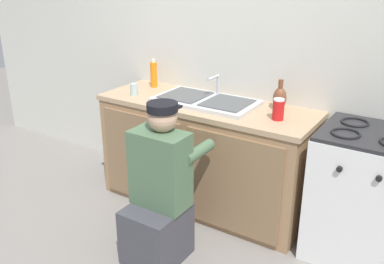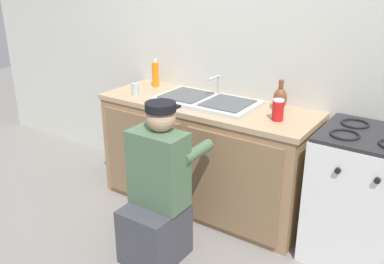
{
  "view_description": "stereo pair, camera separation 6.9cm",
  "coord_description": "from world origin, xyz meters",
  "px_view_note": "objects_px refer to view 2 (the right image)",
  "views": [
    {
      "loc": [
        1.64,
        -2.45,
        1.92
      ],
      "look_at": [
        0.0,
        0.1,
        0.72
      ],
      "focal_mm": 40.0,
      "sensor_mm": 36.0,
      "label": 1
    },
    {
      "loc": [
        1.7,
        -2.41,
        1.92
      ],
      "look_at": [
        0.0,
        0.1,
        0.72
      ],
      "focal_mm": 40.0,
      "sensor_mm": 36.0,
      "label": 2
    }
  ],
  "objects_px": {
    "stove_range": "(363,197)",
    "plumber_person": "(157,197)",
    "sink_double_basin": "(206,101)",
    "water_glass": "(135,89)",
    "soap_bottle_orange": "(156,74)",
    "soda_cup_red": "(278,110)",
    "vase_decorative": "(280,98)"
  },
  "relations": [
    {
      "from": "vase_decorative",
      "to": "water_glass",
      "type": "xyz_separation_m",
      "value": [
        -1.15,
        -0.3,
        -0.04
      ]
    },
    {
      "from": "vase_decorative",
      "to": "soda_cup_red",
      "type": "distance_m",
      "value": 0.23
    },
    {
      "from": "vase_decorative",
      "to": "stove_range",
      "type": "bearing_deg",
      "value": -12.94
    },
    {
      "from": "sink_double_basin",
      "to": "water_glass",
      "type": "distance_m",
      "value": 0.63
    },
    {
      "from": "plumber_person",
      "to": "water_glass",
      "type": "relative_size",
      "value": 11.04
    },
    {
      "from": "sink_double_basin",
      "to": "soda_cup_red",
      "type": "distance_m",
      "value": 0.63
    },
    {
      "from": "stove_range",
      "to": "soda_cup_red",
      "type": "xyz_separation_m",
      "value": [
        -0.63,
        -0.06,
        0.51
      ]
    },
    {
      "from": "soap_bottle_orange",
      "to": "water_glass",
      "type": "bearing_deg",
      "value": -86.74
    },
    {
      "from": "vase_decorative",
      "to": "soap_bottle_orange",
      "type": "bearing_deg",
      "value": -179.6
    },
    {
      "from": "sink_double_basin",
      "to": "plumber_person",
      "type": "relative_size",
      "value": 0.72
    },
    {
      "from": "plumber_person",
      "to": "vase_decorative",
      "type": "distance_m",
      "value": 1.16
    },
    {
      "from": "sink_double_basin",
      "to": "soap_bottle_orange",
      "type": "height_order",
      "value": "soap_bottle_orange"
    },
    {
      "from": "plumber_person",
      "to": "vase_decorative",
      "type": "xyz_separation_m",
      "value": [
        0.44,
        0.93,
        0.53
      ]
    },
    {
      "from": "vase_decorative",
      "to": "sink_double_basin",
      "type": "bearing_deg",
      "value": -163.56
    },
    {
      "from": "sink_double_basin",
      "to": "soap_bottle_orange",
      "type": "relative_size",
      "value": 3.2
    },
    {
      "from": "water_glass",
      "to": "soda_cup_red",
      "type": "height_order",
      "value": "soda_cup_red"
    },
    {
      "from": "vase_decorative",
      "to": "water_glass",
      "type": "distance_m",
      "value": 1.19
    },
    {
      "from": "vase_decorative",
      "to": "water_glass",
      "type": "height_order",
      "value": "vase_decorative"
    },
    {
      "from": "sink_double_basin",
      "to": "water_glass",
      "type": "height_order",
      "value": "sink_double_basin"
    },
    {
      "from": "sink_double_basin",
      "to": "soda_cup_red",
      "type": "xyz_separation_m",
      "value": [
        0.62,
        -0.06,
        0.06
      ]
    },
    {
      "from": "water_glass",
      "to": "plumber_person",
      "type": "bearing_deg",
      "value": -41.33
    },
    {
      "from": "plumber_person",
      "to": "soda_cup_red",
      "type": "xyz_separation_m",
      "value": [
        0.52,
        0.71,
        0.51
      ]
    },
    {
      "from": "sink_double_basin",
      "to": "soda_cup_red",
      "type": "bearing_deg",
      "value": -5.46
    },
    {
      "from": "water_glass",
      "to": "soap_bottle_orange",
      "type": "bearing_deg",
      "value": 93.26
    },
    {
      "from": "vase_decorative",
      "to": "soap_bottle_orange",
      "type": "relative_size",
      "value": 0.92
    },
    {
      "from": "plumber_person",
      "to": "soda_cup_red",
      "type": "relative_size",
      "value": 7.26
    },
    {
      "from": "soap_bottle_orange",
      "to": "soda_cup_red",
      "type": "distance_m",
      "value": 1.27
    },
    {
      "from": "sink_double_basin",
      "to": "soap_bottle_orange",
      "type": "distance_m",
      "value": 0.65
    },
    {
      "from": "stove_range",
      "to": "plumber_person",
      "type": "height_order",
      "value": "plumber_person"
    },
    {
      "from": "soap_bottle_orange",
      "to": "soda_cup_red",
      "type": "relative_size",
      "value": 1.64
    },
    {
      "from": "sink_double_basin",
      "to": "soda_cup_red",
      "type": "height_order",
      "value": "sink_double_basin"
    },
    {
      "from": "stove_range",
      "to": "water_glass",
      "type": "bearing_deg",
      "value": -175.68
    }
  ]
}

